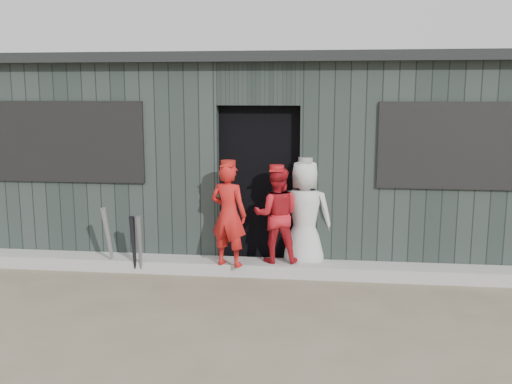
# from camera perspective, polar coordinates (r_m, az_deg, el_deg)

# --- Properties ---
(ground) EXTENTS (80.00, 80.00, 0.00)m
(ground) POSITION_cam_1_polar(r_m,az_deg,el_deg) (5.25, -2.40, -14.24)
(ground) COLOR brown
(ground) RESTS_ON ground
(curb) EXTENTS (8.00, 0.36, 0.15)m
(curb) POSITION_cam_1_polar(r_m,az_deg,el_deg) (6.91, 0.02, -7.55)
(curb) COLOR gray
(curb) RESTS_ON ground
(bat_left) EXTENTS (0.07, 0.33, 0.84)m
(bat_left) POSITION_cam_1_polar(r_m,az_deg,el_deg) (7.03, -14.51, -4.67)
(bat_left) COLOR #93939B
(bat_left) RESTS_ON ground
(bat_mid) EXTENTS (0.14, 0.29, 0.75)m
(bat_mid) POSITION_cam_1_polar(r_m,az_deg,el_deg) (6.88, -11.54, -5.25)
(bat_mid) COLOR gray
(bat_mid) RESTS_ON ground
(bat_right) EXTENTS (0.11, 0.23, 0.73)m
(bat_right) POSITION_cam_1_polar(r_m,az_deg,el_deg) (6.93, -12.14, -5.22)
(bat_right) COLOR black
(bat_right) RESTS_ON ground
(player_red_left) EXTENTS (0.51, 0.41, 1.21)m
(player_red_left) POSITION_cam_1_polar(r_m,az_deg,el_deg) (6.60, -2.76, -2.27)
(player_red_left) COLOR red
(player_red_left) RESTS_ON curb
(player_red_right) EXTENTS (0.58, 0.47, 1.14)m
(player_red_right) POSITION_cam_1_polar(r_m,az_deg,el_deg) (6.77, 2.06, -2.29)
(player_red_right) COLOR #B2151E
(player_red_right) RESTS_ON curb
(player_grey_back) EXTENTS (0.73, 0.54, 1.37)m
(player_grey_back) POSITION_cam_1_polar(r_m,az_deg,el_deg) (6.90, 4.90, -2.38)
(player_grey_back) COLOR #B9B9B9
(player_grey_back) RESTS_ON ground
(dugout) EXTENTS (8.30, 3.30, 2.62)m
(dugout) POSITION_cam_1_polar(r_m,az_deg,el_deg) (8.32, 1.39, 3.95)
(dugout) COLOR black
(dugout) RESTS_ON ground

